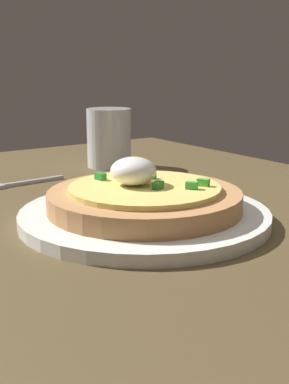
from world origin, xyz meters
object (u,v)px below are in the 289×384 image
(pizza, at_px, (144,197))
(cup_near, at_px, (109,140))
(fork, at_px, (18,184))
(plate, at_px, (145,215))

(pizza, height_order, cup_near, cup_near)
(pizza, bearing_deg, fork, -168.33)
(pizza, relative_size, fork, 1.73)
(cup_near, bearing_deg, plate, -23.93)
(plate, distance_m, fork, 0.25)
(pizza, bearing_deg, cup_near, 155.95)
(plate, relative_size, cup_near, 2.82)
(cup_near, height_order, fork, cup_near)
(plate, bearing_deg, pizza, -149.28)
(plate, xyz_separation_m, pizza, (-0.00, -0.00, 0.02))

